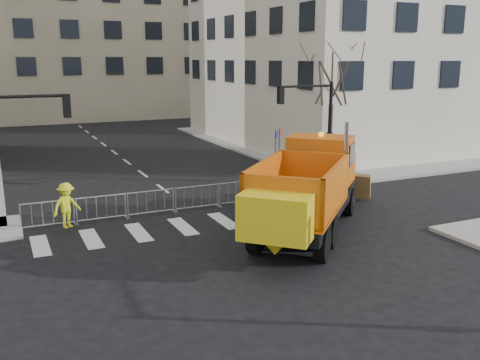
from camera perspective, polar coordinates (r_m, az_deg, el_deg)
name	(u,v)px	position (r m, az deg, el deg)	size (l,w,h in m)	color
ground	(271,270)	(17.28, 3.35, -9.58)	(120.00, 120.00, 0.00)	black
sidewalk_back	(184,203)	(24.68, -5.94, -2.51)	(64.00, 5.00, 0.15)	gray
building_far	(57,9)	(66.72, -18.93, 16.87)	(30.00, 18.00, 24.00)	tan
traffic_light_right	(330,133)	(28.78, 9.54, 4.93)	(0.18, 0.18, 5.40)	black
crowd_barriers	(175,200)	(23.50, -6.99, -2.12)	(12.60, 0.60, 1.10)	#9EA0A5
street_tree	(331,111)	(29.88, 9.66, 7.24)	(3.00, 3.00, 7.50)	#382B21
plow_truck	(307,187)	(20.28, 7.16, -0.73)	(9.59, 9.66, 4.18)	black
cop_a	(336,180)	(25.75, 10.20, 0.01)	(0.69, 0.45, 1.89)	black
cop_b	(338,181)	(25.79, 10.43, -0.14)	(0.85, 0.66, 1.76)	black
cop_c	(332,177)	(26.22, 9.74, 0.28)	(1.12, 0.47, 1.92)	black
worker	(67,205)	(21.71, -18.01, -2.59)	(1.15, 0.66, 1.78)	yellow
newspaper_box	(316,178)	(27.09, 8.11, 0.19)	(0.45, 0.40, 1.10)	#B8260E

